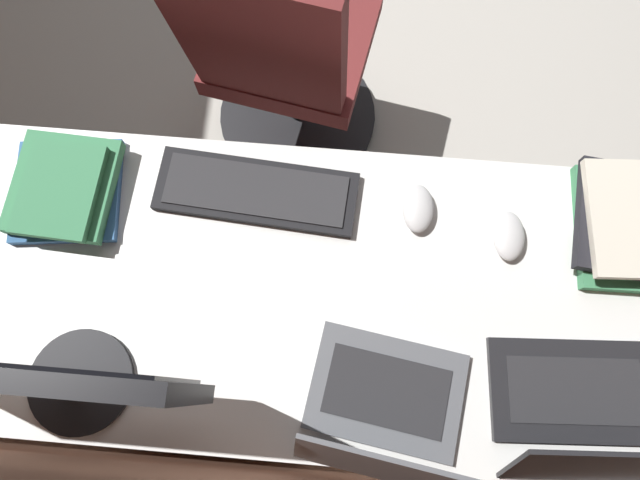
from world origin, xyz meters
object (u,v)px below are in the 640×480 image
monitor_primary (15,377)px  laptop_leftmost (383,419)px  laptop_left (586,419)px  mouse_spare (418,209)px  drawer_pedestal (252,323)px  keyboard_main (256,191)px  office_chair (285,66)px  book_stack_far (64,189)px  mouse_main (509,236)px  book_stack_near (631,223)px

monitor_primary → laptop_leftmost: size_ratio=1.72×
laptop_leftmost → laptop_left: 0.37m
mouse_spare → drawer_pedestal: bearing=30.7°
keyboard_main → office_chair: 0.57m
laptop_leftmost → mouse_spare: 0.42m
monitor_primary → book_stack_far: monitor_primary is taller
laptop_leftmost → office_chair: office_chair is taller
drawer_pedestal → monitor_primary: monitor_primary is taller
laptop_leftmost → mouse_main: bearing=-122.7°
laptop_left → laptop_leftmost: bearing=4.7°
mouse_main → book_stack_near: size_ratio=0.38×
drawer_pedestal → laptop_leftmost: 0.57m
mouse_spare → office_chair: office_chair is taller
drawer_pedestal → book_stack_near: size_ratio=2.55×
laptop_leftmost → book_stack_far: (0.68, -0.40, -0.02)m
laptop_leftmost → mouse_main: 0.45m
monitor_primary → book_stack_near: bearing=-159.5°
mouse_main → book_stack_far: size_ratio=0.42×
book_stack_far → book_stack_near: bearing=-179.1°
mouse_main → book_stack_near: bearing=-170.3°
laptop_left → book_stack_near: bearing=-106.7°
drawer_pedestal → laptop_left: (-0.68, 0.17, 0.43)m
drawer_pedestal → office_chair: (-0.02, -0.72, 0.11)m
monitor_primary → office_chair: (-0.28, -0.90, -0.51)m
drawer_pedestal → mouse_spare: bearing=-149.3°
laptop_leftmost → mouse_main: size_ratio=3.09×
monitor_primary → laptop_leftmost: 0.61m
drawer_pedestal → monitor_primary: 0.70m
mouse_main → mouse_spare: size_ratio=1.00×
laptop_left → office_chair: (0.66, -0.89, -0.32)m
drawer_pedestal → laptop_left: 0.82m
mouse_main → office_chair: bearing=-45.9°
laptop_left → book_stack_far: size_ratio=1.33×
drawer_pedestal → book_stack_far: bearing=-28.5°
mouse_main → drawer_pedestal: bearing=17.5°
office_chair → drawer_pedestal: bearing=88.2°
mouse_main → book_stack_far: book_stack_far is taller
book_stack_far → mouse_main: bearing=178.6°
laptop_leftmost → laptop_left: bearing=-175.3°
laptop_left → office_chair: 1.15m
mouse_main → keyboard_main: bearing=-6.2°
keyboard_main → book_stack_far: bearing=5.0°
mouse_spare → office_chair: (0.35, -0.50, -0.29)m
monitor_primary → office_chair: 1.07m
laptop_leftmost → keyboard_main: bearing=-56.6°
book_stack_far → office_chair: office_chair is taller
book_stack_far → drawer_pedestal: bearing=151.5°
laptop_left → book_stack_far: 1.10m
mouse_main → book_stack_near: 0.24m
drawer_pedestal → keyboard_main: (-0.03, -0.23, 0.39)m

